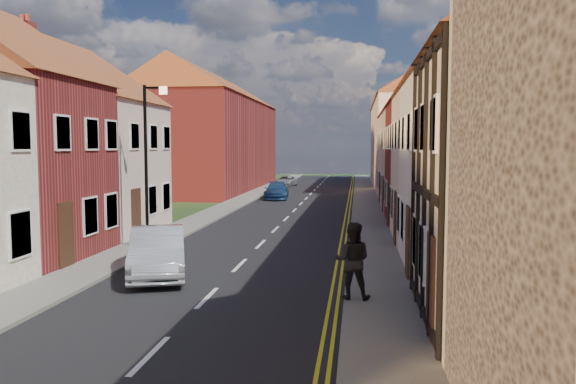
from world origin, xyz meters
name	(u,v)px	position (x,y,z in m)	size (l,w,h in m)	color
road	(286,219)	(0.00, 30.00, 0.01)	(7.00, 90.00, 0.02)	black
pavement_left	(207,217)	(-4.40, 30.00, 0.06)	(1.80, 90.00, 0.12)	gray
pavement_right	(368,219)	(4.40, 30.00, 0.06)	(1.80, 90.00, 0.12)	gray
cottage_r_white_near	(541,127)	(9.30, 18.10, 4.47)	(8.30, 6.00, 9.00)	silver
cottage_r_cream_mid	(497,132)	(9.30, 23.50, 4.48)	(8.30, 5.20, 9.00)	#B4AA98
cottage_r_pink	(470,135)	(9.30, 28.90, 4.47)	(8.30, 6.00, 9.00)	maroon
cottage_r_white_far	(452,137)	(9.30, 34.30, 4.48)	(8.30, 5.20, 9.00)	beige
cottage_r_cream_far	(439,138)	(9.30, 39.70, 4.47)	(8.30, 6.00, 9.00)	#B4AA98
cottage_l_pink	(61,136)	(-9.30, 23.85, 4.37)	(8.30, 6.30, 8.80)	beige
block_right_far	(416,132)	(9.30, 55.00, 5.29)	(8.30, 24.20, 10.50)	#B4AA98
block_left_far	(212,131)	(-9.30, 50.00, 5.29)	(8.30, 24.20, 10.50)	maroon
lamppost	(148,156)	(-3.81, 20.00, 3.54)	(0.88, 0.15, 6.00)	black
car_mid	(158,252)	(-2.15, 16.30, 0.73)	(1.55, 4.44, 1.46)	#B7B8BF
car_far	(277,191)	(-2.18, 41.45, 0.61)	(1.71, 4.20, 1.22)	navy
car_distant	(286,181)	(-3.20, 54.64, 0.53)	(1.76, 3.82, 1.06)	#AAAEB2
pedestrian_right	(352,260)	(3.70, 14.07, 1.08)	(0.93, 0.72, 1.91)	black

